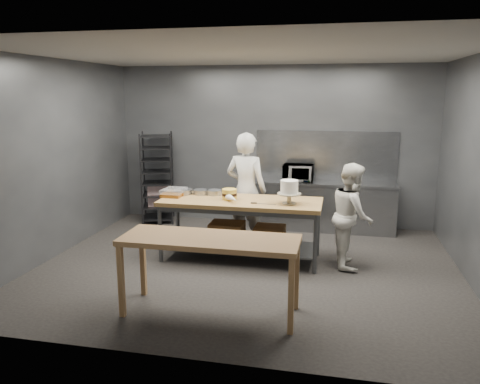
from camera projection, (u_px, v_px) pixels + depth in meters
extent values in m
plane|color=black|center=(247.00, 267.00, 6.82)|extent=(6.00, 6.00, 0.00)
cube|color=#4C4F54|center=(273.00, 146.00, 8.90)|extent=(6.00, 0.04, 3.00)
cube|color=olive|center=(241.00, 202.00, 6.98)|extent=(2.40, 0.90, 0.06)
cube|color=#47494C|center=(241.00, 246.00, 7.12)|extent=(2.25, 0.75, 0.03)
cylinder|color=#47494C|center=(160.00, 234.00, 6.94)|extent=(0.06, 0.06, 0.86)
cylinder|color=#47494C|center=(178.00, 220.00, 7.68)|extent=(0.06, 0.06, 0.86)
cylinder|color=#47494C|center=(315.00, 244.00, 6.47)|extent=(0.06, 0.06, 0.86)
cylinder|color=#47494C|center=(318.00, 229.00, 7.22)|extent=(0.06, 0.06, 0.86)
cube|color=brown|center=(227.00, 234.00, 7.10)|extent=(0.50, 0.40, 0.35)
cube|color=brown|center=(270.00, 236.00, 7.08)|extent=(0.45, 0.38, 0.30)
cube|color=brown|center=(210.00, 240.00, 5.22)|extent=(2.00, 0.70, 0.06)
cube|color=brown|center=(121.00, 281.00, 5.22)|extent=(0.06, 0.06, 0.84)
cube|color=brown|center=(143.00, 263.00, 5.79)|extent=(0.06, 0.06, 0.84)
cube|color=brown|center=(291.00, 296.00, 4.83)|extent=(0.06, 0.06, 0.84)
cube|color=brown|center=(296.00, 275.00, 5.41)|extent=(0.06, 0.06, 0.84)
cube|color=slate|center=(324.00, 183.00, 8.52)|extent=(2.60, 0.60, 0.04)
cube|color=slate|center=(323.00, 207.00, 8.61)|extent=(2.56, 0.56, 0.86)
cube|color=slate|center=(326.00, 155.00, 8.71)|extent=(2.60, 0.02, 0.90)
cube|color=black|center=(157.00, 177.00, 9.10)|extent=(0.77, 0.81, 1.75)
cube|color=white|center=(158.00, 194.00, 9.17)|extent=(0.44, 0.35, 0.45)
imported|color=silver|center=(246.00, 190.00, 7.58)|extent=(0.76, 0.58, 1.88)
imported|color=white|center=(352.00, 215.00, 6.73)|extent=(0.64, 0.79, 1.51)
imported|color=black|center=(298.00, 173.00, 8.58)|extent=(0.54, 0.37, 0.30)
cylinder|color=#ACA489|center=(289.00, 203.00, 6.71)|extent=(0.20, 0.20, 0.02)
cylinder|color=#ACA489|center=(289.00, 199.00, 6.70)|extent=(0.06, 0.06, 0.12)
cylinder|color=#ACA489|center=(289.00, 194.00, 6.68)|extent=(0.34, 0.34, 0.02)
cylinder|color=white|center=(289.00, 187.00, 6.66)|extent=(0.25, 0.25, 0.19)
cylinder|color=gold|center=(229.00, 198.00, 6.99)|extent=(0.22, 0.22, 0.06)
cylinder|color=black|center=(229.00, 194.00, 6.98)|extent=(0.22, 0.22, 0.04)
cylinder|color=gold|center=(229.00, 191.00, 6.97)|extent=(0.22, 0.22, 0.06)
cylinder|color=gray|center=(201.00, 192.00, 7.35)|extent=(0.24, 0.24, 0.07)
cylinder|color=gray|center=(214.00, 192.00, 7.32)|extent=(0.24, 0.24, 0.07)
cylinder|color=gray|center=(183.00, 192.00, 7.38)|extent=(0.30, 0.30, 0.07)
cone|color=white|center=(232.00, 198.00, 6.81)|extent=(0.33, 0.37, 0.12)
cube|color=slate|center=(266.00, 204.00, 6.70)|extent=(0.28, 0.02, 0.00)
cube|color=black|center=(254.00, 203.00, 6.74)|extent=(0.09, 0.02, 0.02)
cube|color=#AB6522|center=(171.00, 195.00, 7.16)|extent=(0.30, 0.20, 0.05)
cube|color=silver|center=(171.00, 192.00, 7.15)|extent=(0.31, 0.21, 0.06)
cube|color=#AB6522|center=(176.00, 193.00, 7.34)|extent=(0.30, 0.20, 0.05)
cube|color=silver|center=(176.00, 190.00, 7.33)|extent=(0.31, 0.21, 0.06)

